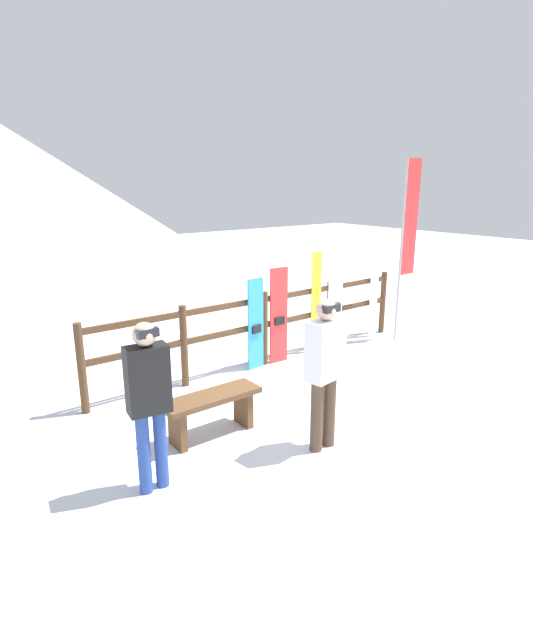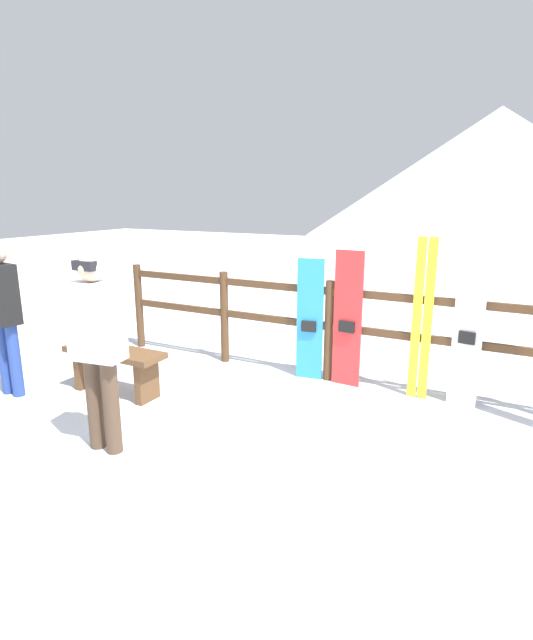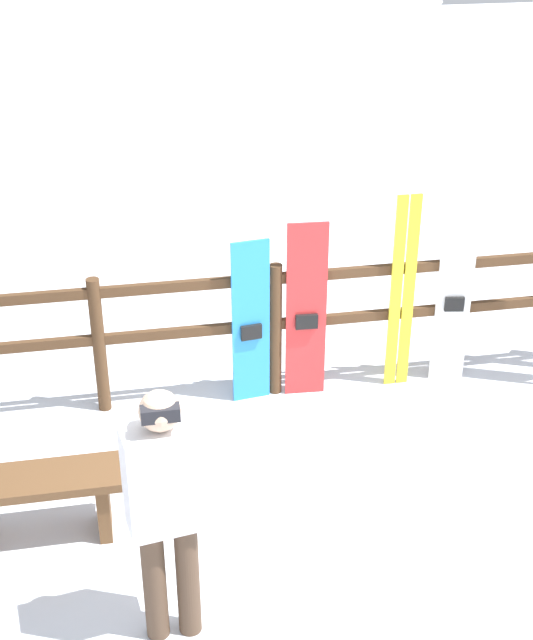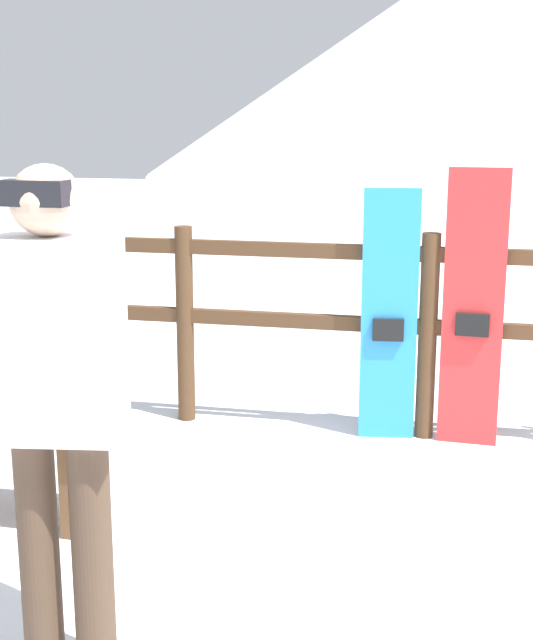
{
  "view_description": "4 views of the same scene",
  "coord_description": "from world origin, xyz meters",
  "px_view_note": "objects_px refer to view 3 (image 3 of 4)",
  "views": [
    {
      "loc": [
        -4.38,
        -3.84,
        2.71
      ],
      "look_at": [
        -0.67,
        0.96,
        1.01
      ],
      "focal_mm": 28.0,
      "sensor_mm": 36.0,
      "label": 1
    },
    {
      "loc": [
        1.87,
        -3.15,
        2.04
      ],
      "look_at": [
        -0.28,
        0.93,
        0.87
      ],
      "focal_mm": 28.0,
      "sensor_mm": 36.0,
      "label": 2
    },
    {
      "loc": [
        -1.17,
        -4.11,
        3.95
      ],
      "look_at": [
        -0.21,
        1.1,
        1.09
      ],
      "focal_mm": 50.0,
      "sensor_mm": 36.0,
      "label": 3
    },
    {
      "loc": [
        0.14,
        -2.86,
        1.75
      ],
      "look_at": [
        -0.71,
        1.05,
        0.81
      ],
      "focal_mm": 50.0,
      "sensor_mm": 36.0,
      "label": 4
    }
  ],
  "objects_px": {
    "snowboard_blue": "(251,323)",
    "snowboard_red": "(306,312)",
    "ski_pair_yellow": "(402,294)",
    "snowboard_white": "(454,294)",
    "person_white": "(166,501)",
    "bench": "(34,495)"
  },
  "relations": [
    {
      "from": "snowboard_white",
      "to": "bench",
      "type": "bearing_deg",
      "value": -157.25
    },
    {
      "from": "bench",
      "to": "snowboard_white",
      "type": "height_order",
      "value": "snowboard_white"
    },
    {
      "from": "bench",
      "to": "snowboard_red",
      "type": "height_order",
      "value": "snowboard_red"
    },
    {
      "from": "snowboard_blue",
      "to": "snowboard_red",
      "type": "height_order",
      "value": "snowboard_red"
    },
    {
      "from": "snowboard_red",
      "to": "snowboard_white",
      "type": "bearing_deg",
      "value": 0.0
    },
    {
      "from": "snowboard_red",
      "to": "ski_pair_yellow",
      "type": "bearing_deg",
      "value": 0.26
    },
    {
      "from": "ski_pair_yellow",
      "to": "snowboard_white",
      "type": "xyz_separation_m",
      "value": [
        0.43,
        -0.0,
        -0.04
      ]
    },
    {
      "from": "person_white",
      "to": "snowboard_red",
      "type": "distance_m",
      "value": 2.62
    },
    {
      "from": "snowboard_blue",
      "to": "snowboard_white",
      "type": "distance_m",
      "value": 1.64
    },
    {
      "from": "snowboard_blue",
      "to": "snowboard_white",
      "type": "bearing_deg",
      "value": 0.01
    },
    {
      "from": "person_white",
      "to": "snowboard_white",
      "type": "xyz_separation_m",
      "value": [
        2.46,
        2.29,
        -0.16
      ]
    },
    {
      "from": "ski_pair_yellow",
      "to": "person_white",
      "type": "bearing_deg",
      "value": -131.58
    },
    {
      "from": "bench",
      "to": "person_white",
      "type": "height_order",
      "value": "person_white"
    },
    {
      "from": "snowboard_red",
      "to": "ski_pair_yellow",
      "type": "height_order",
      "value": "ski_pair_yellow"
    },
    {
      "from": "bench",
      "to": "snowboard_blue",
      "type": "distance_m",
      "value": 2.13
    },
    {
      "from": "person_white",
      "to": "ski_pair_yellow",
      "type": "relative_size",
      "value": 0.98
    },
    {
      "from": "ski_pair_yellow",
      "to": "snowboard_white",
      "type": "distance_m",
      "value": 0.43
    },
    {
      "from": "bench",
      "to": "snowboard_red",
      "type": "relative_size",
      "value": 0.76
    },
    {
      "from": "bench",
      "to": "snowboard_blue",
      "type": "xyz_separation_m",
      "value": [
        1.61,
        1.36,
        0.33
      ]
    },
    {
      "from": "snowboard_blue",
      "to": "ski_pair_yellow",
      "type": "distance_m",
      "value": 1.21
    },
    {
      "from": "snowboard_blue",
      "to": "snowboard_white",
      "type": "height_order",
      "value": "snowboard_white"
    },
    {
      "from": "person_white",
      "to": "snowboard_white",
      "type": "bearing_deg",
      "value": 42.87
    }
  ]
}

